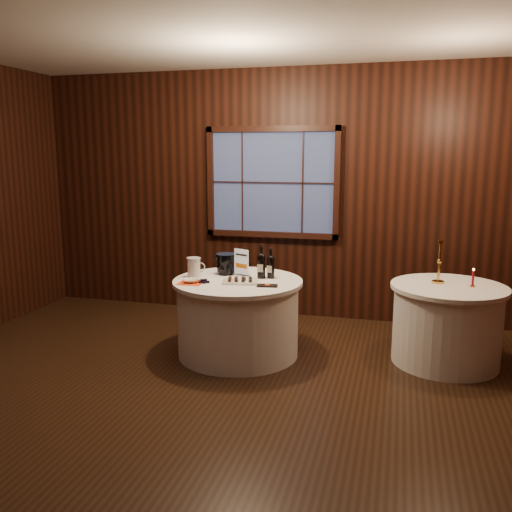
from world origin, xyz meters
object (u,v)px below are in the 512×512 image
(main_table, at_px, (238,317))
(red_candle, at_px, (473,280))
(ice_bucket, at_px, (226,263))
(chocolate_plate, at_px, (240,281))
(grape_bunch, at_px, (203,281))
(brass_candlestick, at_px, (439,268))
(port_bottle_left, at_px, (261,264))
(port_bottle_right, at_px, (271,265))
(glass_pitcher, at_px, (194,267))
(sign_stand, at_px, (242,267))
(side_table, at_px, (447,324))
(chocolate_box, at_px, (267,286))
(cracker_bowl, at_px, (191,281))

(main_table, xyz_separation_m, red_candle, (2.20, 0.29, 0.45))
(ice_bucket, height_order, red_candle, ice_bucket)
(chocolate_plate, bearing_deg, grape_bunch, -160.49)
(chocolate_plate, distance_m, grape_bunch, 0.35)
(brass_candlestick, bearing_deg, ice_bucket, -175.81)
(port_bottle_left, height_order, port_bottle_right, port_bottle_left)
(glass_pitcher, xyz_separation_m, red_candle, (2.66, 0.28, -0.03))
(ice_bucket, height_order, brass_candlestick, brass_candlestick)
(main_table, distance_m, sign_stand, 0.51)
(side_table, height_order, port_bottle_left, port_bottle_left)
(ice_bucket, xyz_separation_m, brass_candlestick, (2.09, 0.15, 0.04))
(side_table, xyz_separation_m, port_bottle_right, (-1.70, -0.14, 0.51))
(main_table, relative_size, brass_candlestick, 3.05)
(side_table, bearing_deg, brass_candlestick, 143.38)
(port_bottle_right, distance_m, ice_bucket, 0.49)
(main_table, bearing_deg, sign_stand, 91.17)
(port_bottle_right, height_order, chocolate_plate, port_bottle_right)
(chocolate_plate, bearing_deg, port_bottle_left, 58.01)
(red_candle, bearing_deg, brass_candlestick, 164.13)
(ice_bucket, height_order, glass_pitcher, ice_bucket)
(chocolate_box, xyz_separation_m, brass_candlestick, (1.56, 0.56, 0.14))
(port_bottle_left, height_order, grape_bunch, port_bottle_left)
(cracker_bowl, bearing_deg, ice_bucket, 65.29)
(ice_bucket, bearing_deg, port_bottle_left, -12.22)
(sign_stand, bearing_deg, brass_candlestick, 28.30)
(port_bottle_right, distance_m, red_candle, 1.91)
(main_table, height_order, chocolate_plate, chocolate_plate)
(cracker_bowl, bearing_deg, sign_stand, 45.19)
(side_table, xyz_separation_m, ice_bucket, (-2.19, -0.08, 0.49))
(grape_bunch, xyz_separation_m, red_candle, (2.48, 0.51, 0.05))
(chocolate_box, distance_m, red_candle, 1.92)
(sign_stand, relative_size, ice_bucket, 1.36)
(side_table, distance_m, ice_bucket, 2.25)
(main_table, bearing_deg, brass_candlestick, 11.08)
(chocolate_box, bearing_deg, glass_pitcher, 158.26)
(glass_pitcher, relative_size, cracker_bowl, 1.38)
(side_table, bearing_deg, red_candle, -3.71)
(main_table, height_order, ice_bucket, ice_bucket)
(red_candle, bearing_deg, sign_stand, -176.75)
(port_bottle_left, xyz_separation_m, port_bottle_right, (0.09, 0.03, -0.01))
(chocolate_box, bearing_deg, brass_candlestick, 10.88)
(sign_stand, xyz_separation_m, red_candle, (2.21, 0.13, -0.03))
(cracker_bowl, bearing_deg, chocolate_plate, 15.92)
(chocolate_box, relative_size, red_candle, 1.07)
(brass_candlestick, height_order, red_candle, brass_candlestick)
(grape_bunch, height_order, brass_candlestick, brass_candlestick)
(ice_bucket, xyz_separation_m, glass_pitcher, (-0.27, -0.22, -0.01))
(port_bottle_left, bearing_deg, ice_bucket, 171.21)
(sign_stand, relative_size, cracker_bowl, 2.00)
(grape_bunch, bearing_deg, chocolate_box, 3.82)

